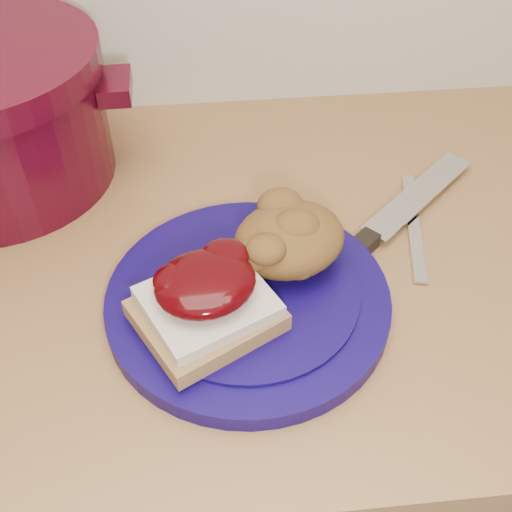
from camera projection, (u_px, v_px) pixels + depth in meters
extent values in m
cube|color=beige|center=(220.00, 460.00, 1.03)|extent=(4.00, 0.60, 0.86)
cylinder|color=#0E0445|center=(248.00, 300.00, 0.63)|extent=(0.37, 0.37, 0.02)
cube|color=olive|center=(206.00, 315.00, 0.59)|extent=(0.15, 0.15, 0.02)
cube|color=beige|center=(207.00, 301.00, 0.58)|extent=(0.14, 0.13, 0.01)
ellipsoid|color=#2F0104|center=(205.00, 283.00, 0.57)|extent=(0.12, 0.11, 0.03)
ellipsoid|color=brown|center=(289.00, 239.00, 0.63)|extent=(0.14, 0.13, 0.06)
cube|color=black|center=(341.00, 264.00, 0.67)|extent=(0.10, 0.09, 0.02)
cube|color=silver|center=(419.00, 194.00, 0.75)|extent=(0.16, 0.15, 0.00)
cube|color=silver|center=(414.00, 225.00, 0.72)|extent=(0.05, 0.18, 0.00)
cube|color=#3C0614|center=(115.00, 86.00, 0.73)|extent=(0.04, 0.06, 0.02)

